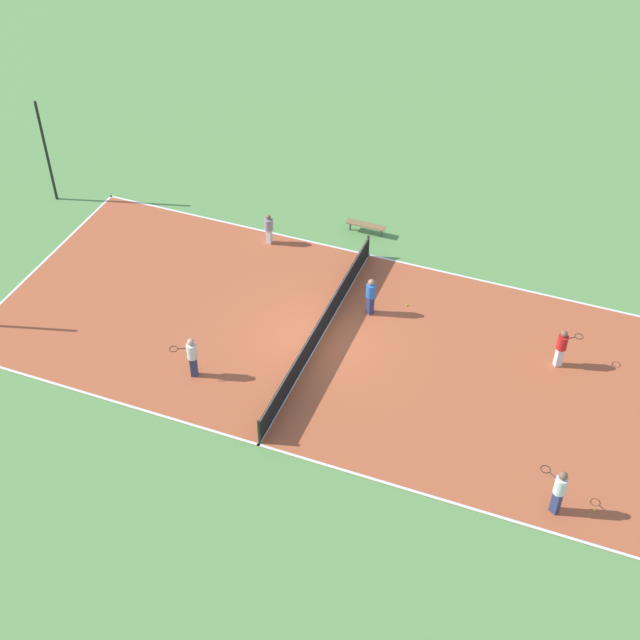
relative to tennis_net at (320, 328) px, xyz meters
name	(u,v)px	position (x,y,z in m)	size (l,w,h in m)	color
ground_plane	(320,339)	(0.00, 0.00, -0.52)	(80.00, 80.00, 0.00)	#60934C
court_surface	(320,339)	(0.00, 0.00, -0.51)	(11.01, 24.20, 0.02)	#B75633
tennis_net	(320,328)	(0.00, 0.00, 0.00)	(10.81, 0.10, 0.99)	black
bench	(366,226)	(6.87, 0.61, -0.13)	(0.36, 1.68, 0.45)	olive
player_coach_red	(562,346)	(1.71, -8.28, 0.39)	(0.82, 0.95, 1.57)	white
player_near_blue	(371,294)	(2.01, -1.23, 0.39)	(0.51, 0.51, 1.57)	navy
player_far_white	(192,355)	(-3.34, 3.37, 0.45)	(0.70, 0.98, 1.65)	navy
player_near_white	(559,489)	(-4.66, -9.25, 0.51)	(0.77, 0.97, 1.75)	navy
player_baseline_gray	(269,227)	(4.77, 4.09, 0.26)	(0.37, 0.37, 1.37)	white
tennis_ball_far_baseline	(407,305)	(2.91, -2.40, -0.47)	(0.07, 0.07, 0.07)	#CCE033
tennis_ball_left_sideline	(594,510)	(-4.23, -10.38, -0.47)	(0.07, 0.07, 0.07)	#CCE033
fence_post_back_right	(46,152)	(4.44, 14.19, 1.82)	(0.12, 0.12, 4.69)	black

